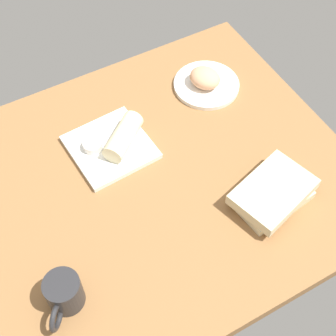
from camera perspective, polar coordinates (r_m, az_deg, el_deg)
dining_table at (r=135.30cm, az=-2.48°, el=-1.93°), size 110.00×90.00×4.00cm
round_plate at (r=155.73cm, az=4.41°, el=9.46°), size 20.12×20.12×1.40cm
scone_pastry at (r=152.97cm, az=4.25°, el=10.24°), size 11.49×12.16×5.40cm
square_plate at (r=140.08cm, az=-6.61°, el=2.39°), size 22.48×22.48×1.60cm
sauce_cup at (r=138.51cm, az=-8.63°, el=2.59°), size 5.27×5.27×2.34cm
breakfast_wrap at (r=137.28cm, az=-5.18°, el=3.58°), size 14.97×13.67×5.78cm
book_stack at (r=130.51cm, az=11.84°, el=-2.88°), size 23.73×19.35×5.74cm
coffee_mug at (r=116.15cm, az=-11.86°, el=-13.90°), size 10.35×11.57×9.18cm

